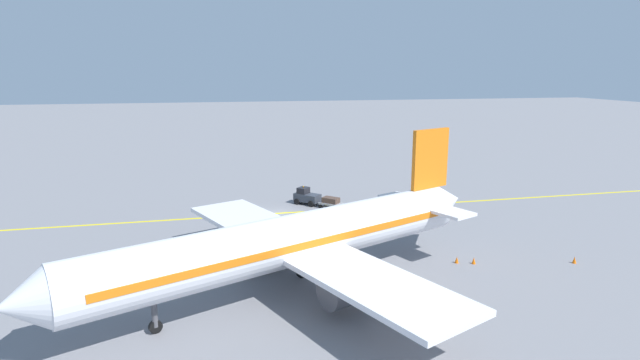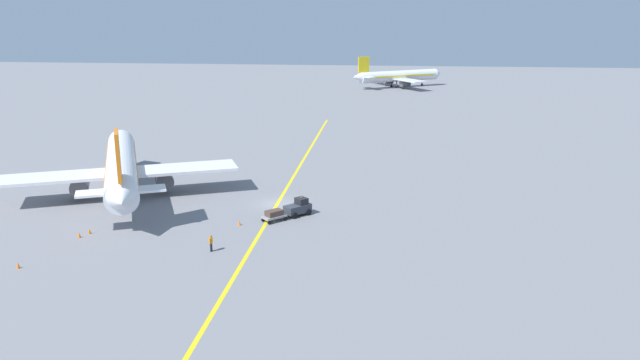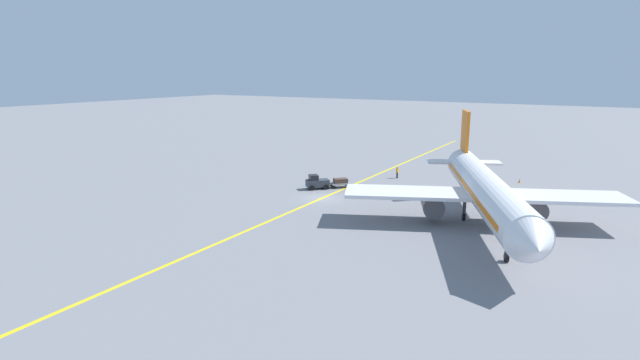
{
  "view_description": "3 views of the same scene",
  "coord_description": "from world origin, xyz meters",
  "px_view_note": "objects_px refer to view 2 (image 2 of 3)",
  "views": [
    {
      "loc": [
        -52.34,
        6.52,
        15.34
      ],
      "look_at": [
        2.15,
        -5.34,
        3.04
      ],
      "focal_mm": 28.0,
      "sensor_mm": 36.0,
      "label": 1
    },
    {
      "loc": [
        13.38,
        -70.02,
        22.18
      ],
      "look_at": [
        5.48,
        -2.91,
        3.91
      ],
      "focal_mm": 35.0,
      "sensor_mm": 36.0,
      "label": 2
    },
    {
      "loc": [
        -30.33,
        51.55,
        15.44
      ],
      "look_at": [
        -0.89,
        2.0,
        2.79
      ],
      "focal_mm": 28.0,
      "sensor_mm": 36.0,
      "label": 3
    }
  ],
  "objects_px": {
    "airplane_distant_taxiing": "(398,76)",
    "traffic_cone_by_wingtip": "(239,223)",
    "airplane_at_gate": "(121,167)",
    "baggage_tug_dark": "(298,208)",
    "traffic_cone_far_edge": "(18,265)",
    "traffic_cone_near_nose": "(89,231)",
    "traffic_cone_mid_apron": "(79,235)",
    "baggage_cart_trailing": "(274,215)",
    "ground_crew_worker": "(211,242)"
  },
  "relations": [
    {
      "from": "baggage_cart_trailing",
      "to": "traffic_cone_near_nose",
      "type": "height_order",
      "value": "baggage_cart_trailing"
    },
    {
      "from": "traffic_cone_mid_apron",
      "to": "traffic_cone_far_edge",
      "type": "distance_m",
      "value": 8.22
    },
    {
      "from": "traffic_cone_near_nose",
      "to": "traffic_cone_far_edge",
      "type": "relative_size",
      "value": 1.0
    },
    {
      "from": "airplane_distant_taxiing",
      "to": "traffic_cone_far_edge",
      "type": "height_order",
      "value": "airplane_distant_taxiing"
    },
    {
      "from": "airplane_at_gate",
      "to": "traffic_cone_mid_apron",
      "type": "bearing_deg",
      "value": -83.08
    },
    {
      "from": "baggage_tug_dark",
      "to": "baggage_cart_trailing",
      "type": "height_order",
      "value": "baggage_tug_dark"
    },
    {
      "from": "traffic_cone_near_nose",
      "to": "traffic_cone_by_wingtip",
      "type": "distance_m",
      "value": 15.41
    },
    {
      "from": "ground_crew_worker",
      "to": "traffic_cone_mid_apron",
      "type": "distance_m",
      "value": 14.55
    },
    {
      "from": "airplane_at_gate",
      "to": "baggage_cart_trailing",
      "type": "relative_size",
      "value": 11.86
    },
    {
      "from": "airplane_at_gate",
      "to": "baggage_tug_dark",
      "type": "bearing_deg",
      "value": -12.64
    },
    {
      "from": "traffic_cone_mid_apron",
      "to": "ground_crew_worker",
      "type": "bearing_deg",
      "value": -8.23
    },
    {
      "from": "baggage_tug_dark",
      "to": "ground_crew_worker",
      "type": "xyz_separation_m",
      "value": [
        -6.62,
        -11.86,
        0.01
      ]
    },
    {
      "from": "airplane_at_gate",
      "to": "baggage_cart_trailing",
      "type": "height_order",
      "value": "airplane_at_gate"
    },
    {
      "from": "traffic_cone_near_nose",
      "to": "baggage_cart_trailing",
      "type": "bearing_deg",
      "value": 18.66
    },
    {
      "from": "baggage_cart_trailing",
      "to": "traffic_cone_near_nose",
      "type": "bearing_deg",
      "value": -161.34
    },
    {
      "from": "baggage_tug_dark",
      "to": "traffic_cone_near_nose",
      "type": "height_order",
      "value": "baggage_tug_dark"
    },
    {
      "from": "ground_crew_worker",
      "to": "baggage_cart_trailing",
      "type": "bearing_deg",
      "value": 65.53
    },
    {
      "from": "baggage_cart_trailing",
      "to": "airplane_distant_taxiing",
      "type": "bearing_deg",
      "value": 83.84
    },
    {
      "from": "airplane_distant_taxiing",
      "to": "baggage_tug_dark",
      "type": "height_order",
      "value": "airplane_distant_taxiing"
    },
    {
      "from": "baggage_tug_dark",
      "to": "traffic_cone_far_edge",
      "type": "height_order",
      "value": "baggage_tug_dark"
    },
    {
      "from": "airplane_at_gate",
      "to": "baggage_tug_dark",
      "type": "relative_size",
      "value": 10.54
    },
    {
      "from": "airplane_distant_taxiing",
      "to": "traffic_cone_by_wingtip",
      "type": "relative_size",
      "value": 50.9
    },
    {
      "from": "traffic_cone_far_edge",
      "to": "baggage_cart_trailing",
      "type": "bearing_deg",
      "value": 37.3
    },
    {
      "from": "airplane_distant_taxiing",
      "to": "ground_crew_worker",
      "type": "bearing_deg",
      "value": -97.52
    },
    {
      "from": "airplane_at_gate",
      "to": "baggage_tug_dark",
      "type": "xyz_separation_m",
      "value": [
        22.81,
        -5.12,
        -2.81
      ]
    },
    {
      "from": "traffic_cone_by_wingtip",
      "to": "traffic_cone_far_edge",
      "type": "height_order",
      "value": "same"
    },
    {
      "from": "traffic_cone_far_edge",
      "to": "traffic_cone_near_nose",
      "type": "bearing_deg",
      "value": 77.4
    },
    {
      "from": "baggage_tug_dark",
      "to": "baggage_cart_trailing",
      "type": "bearing_deg",
      "value": -134.27
    },
    {
      "from": "traffic_cone_near_nose",
      "to": "traffic_cone_mid_apron",
      "type": "distance_m",
      "value": 1.34
    },
    {
      "from": "baggage_cart_trailing",
      "to": "traffic_cone_far_edge",
      "type": "height_order",
      "value": "baggage_cart_trailing"
    },
    {
      "from": "traffic_cone_near_nose",
      "to": "traffic_cone_mid_apron",
      "type": "relative_size",
      "value": 1.0
    },
    {
      "from": "baggage_tug_dark",
      "to": "airplane_at_gate",
      "type": "bearing_deg",
      "value": 167.36
    },
    {
      "from": "airplane_at_gate",
      "to": "traffic_cone_mid_apron",
      "type": "height_order",
      "value": "airplane_at_gate"
    },
    {
      "from": "traffic_cone_by_wingtip",
      "to": "airplane_distant_taxiing",
      "type": "bearing_deg",
      "value": 82.41
    },
    {
      "from": "airplane_distant_taxiing",
      "to": "traffic_cone_by_wingtip",
      "type": "xyz_separation_m",
      "value": [
        -17.24,
        -129.47,
        -3.06
      ]
    },
    {
      "from": "airplane_at_gate",
      "to": "ground_crew_worker",
      "type": "height_order",
      "value": "airplane_at_gate"
    },
    {
      "from": "airplane_at_gate",
      "to": "baggage_cart_trailing",
      "type": "xyz_separation_m",
      "value": [
        20.51,
        -7.48,
        -2.95
      ]
    },
    {
      "from": "airplane_distant_taxiing",
      "to": "traffic_cone_near_nose",
      "type": "xyz_separation_m",
      "value": [
        -32.02,
        -133.82,
        -3.06
      ]
    },
    {
      "from": "airplane_distant_taxiing",
      "to": "traffic_cone_far_edge",
      "type": "bearing_deg",
      "value": -103.4
    },
    {
      "from": "baggage_tug_dark",
      "to": "traffic_cone_far_edge",
      "type": "relative_size",
      "value": 5.81
    },
    {
      "from": "traffic_cone_mid_apron",
      "to": "traffic_cone_far_edge",
      "type": "xyz_separation_m",
      "value": [
        -1.62,
        -8.06,
        0.0
      ]
    },
    {
      "from": "airplane_at_gate",
      "to": "traffic_cone_by_wingtip",
      "type": "xyz_separation_m",
      "value": [
        17.05,
        -9.28,
        -3.43
      ]
    },
    {
      "from": "traffic_cone_far_edge",
      "to": "airplane_distant_taxiing",
      "type": "bearing_deg",
      "value": 76.6
    },
    {
      "from": "traffic_cone_near_nose",
      "to": "traffic_cone_mid_apron",
      "type": "height_order",
      "value": "same"
    },
    {
      "from": "baggage_cart_trailing",
      "to": "traffic_cone_mid_apron",
      "type": "xyz_separation_m",
      "value": [
        -18.7,
        -7.42,
        -0.49
      ]
    },
    {
      "from": "baggage_cart_trailing",
      "to": "traffic_cone_mid_apron",
      "type": "relative_size",
      "value": 5.16
    },
    {
      "from": "baggage_cart_trailing",
      "to": "ground_crew_worker",
      "type": "height_order",
      "value": "ground_crew_worker"
    },
    {
      "from": "airplane_at_gate",
      "to": "traffic_cone_far_edge",
      "type": "distance_m",
      "value": 23.22
    },
    {
      "from": "airplane_distant_taxiing",
      "to": "traffic_cone_near_nose",
      "type": "height_order",
      "value": "airplane_distant_taxiing"
    },
    {
      "from": "traffic_cone_near_nose",
      "to": "airplane_at_gate",
      "type": "bearing_deg",
      "value": 99.45
    }
  ]
}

